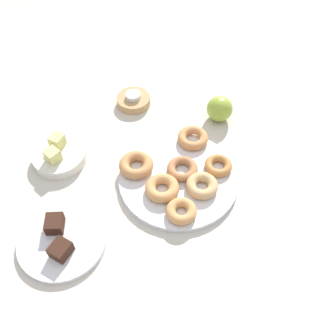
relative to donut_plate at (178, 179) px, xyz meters
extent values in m
plane|color=beige|center=(0.00, 0.00, -0.01)|extent=(2.40, 2.40, 0.00)
cylinder|color=silver|center=(0.00, 0.00, 0.00)|extent=(0.33, 0.33, 0.02)
torus|color=tan|center=(-0.02, -0.07, 0.02)|extent=(0.09, 0.09, 0.03)
torus|color=#C6844C|center=(0.00, 0.12, 0.02)|extent=(0.13, 0.13, 0.03)
torus|color=tan|center=(-0.11, -0.03, 0.02)|extent=(0.11, 0.11, 0.03)
torus|color=#B27547|center=(0.02, -0.01, 0.02)|extent=(0.10, 0.10, 0.02)
torus|color=#BC7A3D|center=(0.06, -0.10, 0.02)|extent=(0.08, 0.08, 0.02)
torus|color=tan|center=(-0.06, 0.03, 0.02)|extent=(0.12, 0.12, 0.03)
torus|color=#C6844C|center=(0.14, -0.01, 0.02)|extent=(0.11, 0.11, 0.03)
cylinder|color=silver|center=(-0.26, 0.23, 0.00)|extent=(0.22, 0.22, 0.01)
cube|color=#381E14|center=(-0.29, 0.22, 0.02)|extent=(0.06, 0.05, 0.03)
cube|color=#381E14|center=(-0.23, 0.26, 0.02)|extent=(0.06, 0.05, 0.03)
cylinder|color=tan|center=(0.27, 0.22, 0.01)|extent=(0.11, 0.11, 0.03)
cylinder|color=silver|center=(0.27, 0.22, 0.03)|extent=(0.05, 0.05, 0.01)
cylinder|color=silver|center=(-0.01, 0.35, 0.01)|extent=(0.15, 0.15, 0.03)
cube|color=#DBD67A|center=(-0.04, 0.35, 0.04)|extent=(0.05, 0.05, 0.04)
cube|color=#DBD67A|center=(0.01, 0.36, 0.04)|extent=(0.04, 0.04, 0.04)
sphere|color=#93AD38|center=(0.27, -0.07, 0.03)|extent=(0.08, 0.08, 0.08)
camera|label=1|loc=(-0.61, -0.13, 0.84)|focal=40.18mm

